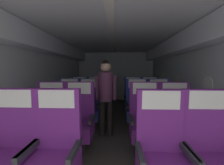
% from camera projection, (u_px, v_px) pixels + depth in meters
% --- Properties ---
extents(ground, '(3.63, 6.72, 0.02)m').
position_uv_depth(ground, '(113.00, 129.00, 3.19)').
color(ground, '#3D3833').
extents(fuselage_shell, '(3.51, 6.37, 2.19)m').
position_uv_depth(fuselage_shell, '(113.00, 61.00, 3.31)').
color(fuselage_shell, silver).
rests_on(fuselage_shell, ground).
extents(seat_a_left_window, '(0.53, 0.47, 1.15)m').
position_uv_depth(seat_a_left_window, '(11.00, 151.00, 1.50)').
color(seat_a_left_window, '#38383D').
rests_on(seat_a_left_window, ground).
extents(seat_a_left_aisle, '(0.53, 0.47, 1.15)m').
position_uv_depth(seat_a_left_aisle, '(55.00, 152.00, 1.48)').
color(seat_a_left_aisle, '#38383D').
rests_on(seat_a_left_aisle, ground).
extents(seat_a_right_aisle, '(0.53, 0.47, 1.15)m').
position_uv_depth(seat_a_right_aisle, '(210.00, 155.00, 1.43)').
color(seat_a_right_aisle, '#38383D').
rests_on(seat_a_right_aisle, ground).
extents(seat_a_right_window, '(0.53, 0.47, 1.15)m').
position_uv_depth(seat_a_right_window, '(162.00, 155.00, 1.42)').
color(seat_a_right_window, '#38383D').
rests_on(seat_a_right_window, ground).
extents(seat_b_left_window, '(0.53, 0.47, 1.15)m').
position_uv_depth(seat_b_left_window, '(50.00, 121.00, 2.38)').
color(seat_b_left_window, '#38383D').
rests_on(seat_b_left_window, ground).
extents(seat_b_left_aisle, '(0.53, 0.47, 1.15)m').
position_uv_depth(seat_b_left_aisle, '(79.00, 121.00, 2.37)').
color(seat_b_left_aisle, '#38383D').
rests_on(seat_b_left_aisle, ground).
extents(seat_b_right_aisle, '(0.53, 0.47, 1.15)m').
position_uv_depth(seat_b_right_aisle, '(175.00, 123.00, 2.30)').
color(seat_b_right_aisle, '#38383D').
rests_on(seat_b_right_aisle, ground).
extents(seat_b_right_window, '(0.53, 0.47, 1.15)m').
position_uv_depth(seat_b_right_window, '(145.00, 122.00, 2.34)').
color(seat_b_right_window, '#38383D').
rests_on(seat_b_right_window, ground).
extents(seat_c_left_window, '(0.53, 0.47, 1.15)m').
position_uv_depth(seat_c_left_window, '(69.00, 107.00, 3.30)').
color(seat_c_left_window, '#38383D').
rests_on(seat_c_left_window, ground).
extents(seat_c_left_aisle, '(0.53, 0.47, 1.15)m').
position_uv_depth(seat_c_left_aisle, '(89.00, 107.00, 3.25)').
color(seat_c_left_aisle, '#38383D').
rests_on(seat_c_left_aisle, ground).
extents(seat_c_right_aisle, '(0.53, 0.47, 1.15)m').
position_uv_depth(seat_c_right_aisle, '(159.00, 108.00, 3.20)').
color(seat_c_right_aisle, '#38383D').
rests_on(seat_c_right_aisle, ground).
extents(seat_c_right_window, '(0.53, 0.47, 1.15)m').
position_uv_depth(seat_c_right_window, '(137.00, 108.00, 3.21)').
color(seat_c_right_window, '#38383D').
rests_on(seat_c_right_window, ground).
extents(seat_d_left_window, '(0.53, 0.47, 1.15)m').
position_uv_depth(seat_d_left_window, '(79.00, 99.00, 4.18)').
color(seat_d_left_window, '#38383D').
rests_on(seat_d_left_window, ground).
extents(seat_d_left_aisle, '(0.53, 0.47, 1.15)m').
position_uv_depth(seat_d_left_aisle, '(96.00, 99.00, 4.15)').
color(seat_d_left_aisle, '#38383D').
rests_on(seat_d_left_aisle, ground).
extents(seat_d_right_aisle, '(0.53, 0.47, 1.15)m').
position_uv_depth(seat_d_right_aisle, '(150.00, 99.00, 4.10)').
color(seat_d_right_aisle, '#38383D').
rests_on(seat_d_right_aisle, ground).
extents(seat_d_right_window, '(0.53, 0.47, 1.15)m').
position_uv_depth(seat_d_right_window, '(133.00, 100.00, 4.10)').
color(seat_d_right_window, '#38383D').
rests_on(seat_d_right_window, ground).
extents(flight_attendant, '(0.43, 0.28, 1.56)m').
position_uv_depth(flight_attendant, '(106.00, 90.00, 2.80)').
color(flight_attendant, black).
rests_on(flight_attendant, ground).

